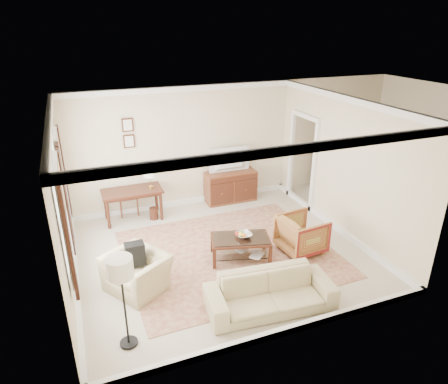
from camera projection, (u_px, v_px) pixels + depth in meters
room_shell at (220, 130)px, 6.96m from camera, size 5.51×5.01×2.91m
annex_bedroom at (367, 185)px, 10.29m from camera, size 3.00×2.70×2.90m
window_front at (64, 220)px, 5.82m from camera, size 0.12×1.56×1.80m
window_rear at (62, 182)px, 7.19m from camera, size 0.12×1.56×1.80m
doorway at (302, 162)px, 9.70m from camera, size 0.10×1.12×2.25m
rug at (229, 253)px, 7.89m from camera, size 4.02×3.46×0.01m
writing_desk at (132, 195)px, 9.01m from camera, size 1.34×0.67×0.73m
desk_chair at (127, 193)px, 9.33m from camera, size 0.48×0.48×1.05m
desk_lamp at (150, 177)px, 9.02m from camera, size 0.32×0.32×0.50m
framed_prints at (128, 133)px, 8.87m from camera, size 0.25×0.04×0.68m
sideboard at (231, 186)px, 10.06m from camera, size 1.27×0.49×0.78m
tv at (231, 153)px, 9.70m from camera, size 0.99×0.57×0.13m
coffee_table at (240, 242)px, 7.58m from camera, size 1.23×0.92×0.47m
fruit_bowl at (244, 234)px, 7.54m from camera, size 0.42×0.42×0.10m
book_a at (236, 250)px, 7.65m from camera, size 0.28×0.12×0.38m
book_b at (252, 253)px, 7.55m from camera, size 0.20×0.23×0.38m
striped_armchair at (302, 232)px, 7.82m from camera, size 0.83×0.87×0.82m
club_armchair at (137, 267)px, 6.71m from camera, size 1.06×1.17×0.86m
backpack at (135, 251)px, 6.70m from camera, size 0.36×0.39×0.40m
sofa at (271, 287)px, 6.24m from camera, size 2.07×0.79×0.79m
floor_lamp at (121, 274)px, 5.21m from camera, size 0.35×0.35×1.43m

